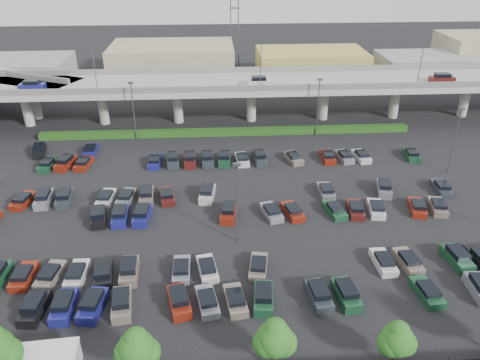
% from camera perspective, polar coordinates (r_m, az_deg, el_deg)
% --- Properties ---
extents(ground, '(280.00, 280.00, 0.00)m').
position_cam_1_polar(ground, '(62.49, -0.78, -3.24)').
color(ground, black).
extents(overpass, '(150.00, 13.00, 15.80)m').
position_cam_1_polar(overpass, '(89.08, -1.98, 11.40)').
color(overpass, gray).
rests_on(overpass, ground).
extents(hedge, '(66.00, 1.60, 1.10)m').
position_cam_1_polar(hedge, '(84.64, -1.63, 5.88)').
color(hedge, '#1A4012').
rests_on(hedge, ground).
extents(tree_row, '(65.07, 3.66, 5.94)m').
position_cam_1_polar(tree_row, '(39.57, 2.29, -18.92)').
color(tree_row, '#332316').
rests_on(tree_row, ground).
extents(parked_cars, '(62.98, 41.69, 1.67)m').
position_cam_1_polar(parked_cars, '(58.91, -2.90, -4.68)').
color(parked_cars, '#184428').
rests_on(parked_cars, ground).
extents(light_poles, '(66.90, 48.38, 10.30)m').
position_cam_1_polar(light_poles, '(61.27, -4.77, 2.62)').
color(light_poles, '#444449').
rests_on(light_poles, ground).
extents(distant_buildings, '(138.00, 24.00, 9.00)m').
position_cam_1_polar(distant_buildings, '(119.63, 3.80, 14.08)').
color(distant_buildings, gray).
rests_on(distant_buildings, ground).
extents(comm_tower, '(2.40, 2.40, 30.00)m').
position_cam_1_polar(comm_tower, '(128.64, -0.68, 20.50)').
color(comm_tower, '#444449').
rests_on(comm_tower, ground).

